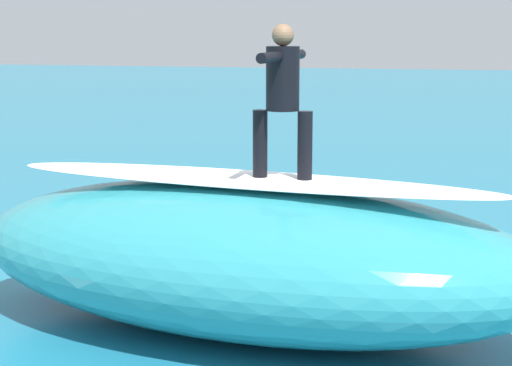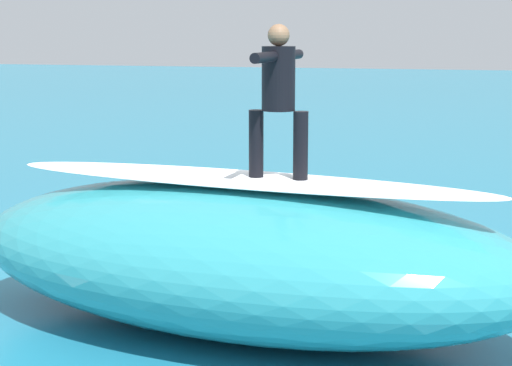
% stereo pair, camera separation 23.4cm
% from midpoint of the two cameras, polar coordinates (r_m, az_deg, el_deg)
% --- Properties ---
extents(ground_plane, '(120.00, 120.00, 0.00)m').
position_cam_midpoint_polar(ground_plane, '(11.27, -0.45, -6.12)').
color(ground_plane, teal).
extents(wave_crest, '(6.77, 3.70, 1.59)m').
position_cam_midpoint_polar(wave_crest, '(9.08, -0.15, -4.95)').
color(wave_crest, teal).
rests_on(wave_crest, ground_plane).
extents(wave_foam_lip, '(5.58, 1.69, 0.08)m').
position_cam_midpoint_polar(wave_foam_lip, '(8.90, -0.15, 0.25)').
color(wave_foam_lip, white).
rests_on(wave_foam_lip, wave_crest).
extents(surfboard_riding, '(1.88, 0.56, 0.06)m').
position_cam_midpoint_polar(surfboard_riding, '(8.75, 2.25, 0.01)').
color(surfboard_riding, yellow).
rests_on(surfboard_riding, wave_crest).
extents(surfer_riding, '(0.63, 1.50, 1.58)m').
position_cam_midpoint_polar(surfer_riding, '(8.63, 2.30, 6.24)').
color(surfer_riding, black).
rests_on(surfer_riding, surfboard_riding).
extents(surfboard_paddling, '(2.46, 1.47, 0.10)m').
position_cam_midpoint_polar(surfboard_paddling, '(12.85, -0.49, -3.83)').
color(surfboard_paddling, '#33B2D1').
rests_on(surfboard_paddling, ground_plane).
extents(surfer_paddling, '(1.63, 0.89, 0.31)m').
position_cam_midpoint_polar(surfer_paddling, '(12.82, 0.08, -3.02)').
color(surfer_paddling, black).
rests_on(surfer_paddling, surfboard_paddling).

